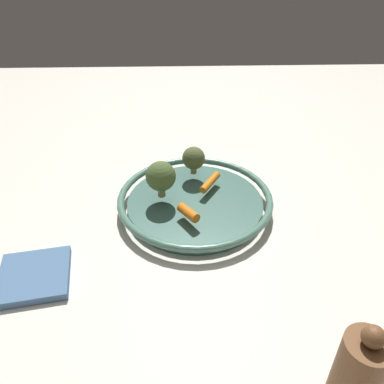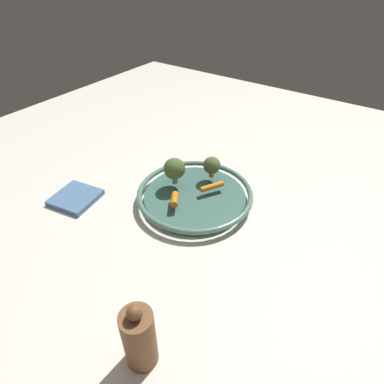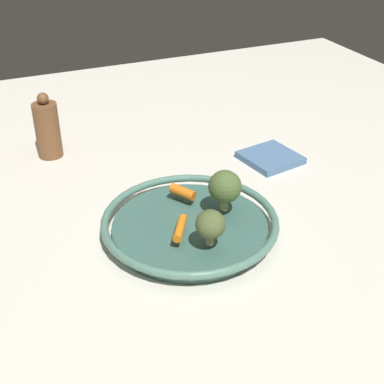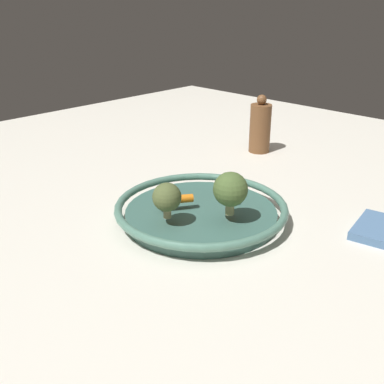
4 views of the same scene
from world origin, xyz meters
TOP-DOWN VIEW (x-y plane):
  - ground_plane at (0.00, 0.00)m, footprint 1.84×1.84m
  - serving_bowl at (0.00, 0.00)m, footprint 0.30×0.30m
  - baby_carrot_back at (-0.07, 0.01)m, footprint 0.05×0.04m
  - baby_carrot_right at (0.03, -0.03)m, footprint 0.06×0.05m
  - broccoli_floret_large at (-0.00, 0.06)m, footprint 0.06×0.06m
  - broccoli_floret_small at (0.08, 0.00)m, footprint 0.05×0.05m
  - pepper_mill at (-0.39, -0.16)m, footprint 0.05×0.05m
  - dish_towel at (-0.18, 0.26)m, footprint 0.13×0.13m

SIDE VIEW (x-z plane):
  - ground_plane at x=0.00m, z-range 0.00..0.00m
  - dish_towel at x=-0.18m, z-range 0.00..0.01m
  - serving_bowl at x=0.00m, z-range 0.00..0.03m
  - baby_carrot_right at x=0.03m, z-range 0.03..0.05m
  - baby_carrot_back at x=-0.07m, z-range 0.03..0.05m
  - pepper_mill at x=-0.39m, z-range -0.01..0.13m
  - broccoli_floret_small at x=0.08m, z-range 0.04..0.10m
  - broccoli_floret_large at x=0.00m, z-range 0.04..0.11m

